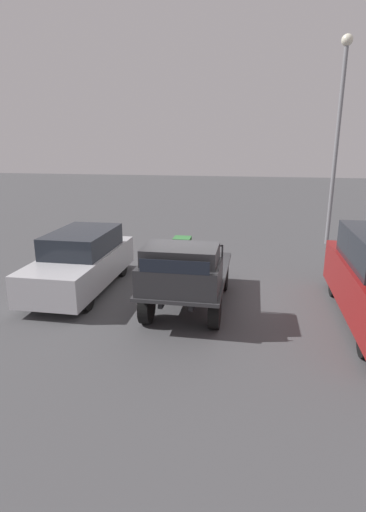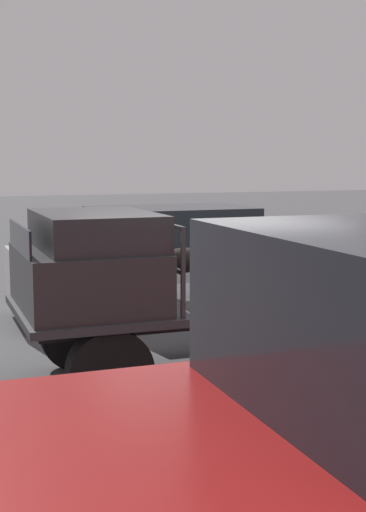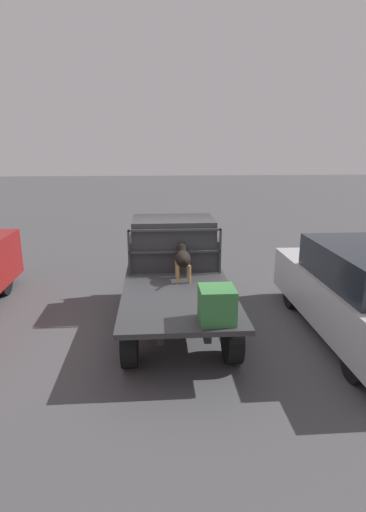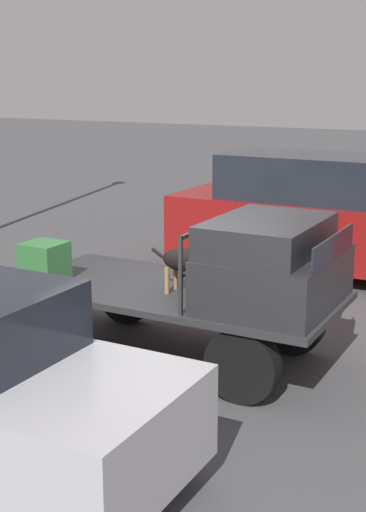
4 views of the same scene
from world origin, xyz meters
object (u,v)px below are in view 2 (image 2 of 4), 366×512
object	(u,v)px
dog	(179,261)
parked_sedan	(161,261)
flatbed_truck	(201,321)
cargo_crate	(311,263)

from	to	relation	value
dog	parked_sedan	distance (m)	3.21
flatbed_truck	cargo_crate	xyz separation A→B (m)	(-1.67, -0.48, 0.51)
cargo_crate	dog	bearing A→B (deg)	10.52
dog	parked_sedan	size ratio (longest dim) A/B	0.20
flatbed_truck	dog	bearing A→B (deg)	-31.06
dog	cargo_crate	xyz separation A→B (m)	(-1.88, -0.35, -0.16)
cargo_crate	parked_sedan	size ratio (longest dim) A/B	0.11
parked_sedan	flatbed_truck	bearing A→B (deg)	79.52
flatbed_truck	cargo_crate	bearing A→B (deg)	-163.97
cargo_crate	parked_sedan	distance (m)	2.94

